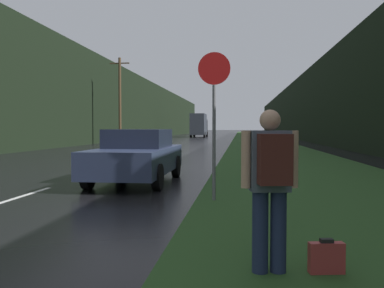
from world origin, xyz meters
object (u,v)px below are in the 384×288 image
(delivery_truck, at_px, (199,125))
(suitcase, at_px, (326,258))
(car_passing_near, at_px, (137,156))
(hitchhiker_with_backpack, at_px, (271,181))
(stop_sign, at_px, (214,111))

(delivery_truck, bearing_deg, suitcase, -83.05)
(car_passing_near, bearing_deg, delivery_truck, -86.01)
(car_passing_near, bearing_deg, hitchhiker_with_backpack, 114.65)
(suitcase, relative_size, car_passing_near, 0.08)
(stop_sign, relative_size, hitchhiker_with_backpack, 1.80)
(hitchhiker_with_backpack, relative_size, car_passing_near, 0.37)
(suitcase, bearing_deg, delivery_truck, 87.34)
(suitcase, distance_m, delivery_truck, 62.46)
(car_passing_near, bearing_deg, stop_sign, 130.40)
(stop_sign, xyz_separation_m, hitchhiker_with_backpack, (0.84, -4.14, -0.87))
(stop_sign, bearing_deg, hitchhiker_with_backpack, -78.57)
(suitcase, distance_m, car_passing_near, 7.74)
(car_passing_near, distance_m, delivery_truck, 55.35)
(hitchhiker_with_backpack, xyz_separation_m, suitcase, (0.57, 0.07, -0.80))
(stop_sign, height_order, delivery_truck, delivery_truck)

